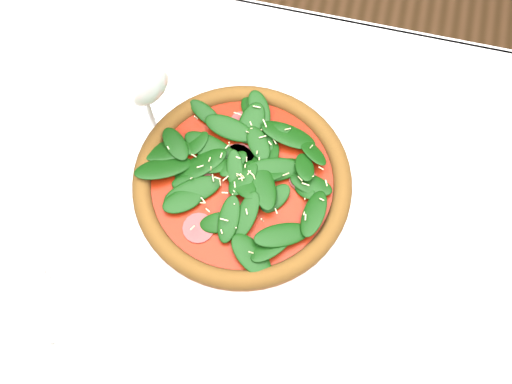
% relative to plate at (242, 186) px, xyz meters
% --- Properties ---
extents(ground, '(6.00, 6.00, 0.00)m').
position_rel_plate_xyz_m(ground, '(0.03, -0.07, -0.76)').
color(ground, brown).
rests_on(ground, ground).
extents(dining_table, '(1.21, 0.81, 0.75)m').
position_rel_plate_xyz_m(dining_table, '(0.03, -0.07, -0.11)').
color(dining_table, white).
rests_on(dining_table, ground).
extents(plate, '(0.36, 0.36, 0.02)m').
position_rel_plate_xyz_m(plate, '(0.00, 0.00, 0.00)').
color(plate, silver).
rests_on(plate, dining_table).
extents(pizza, '(0.41, 0.41, 0.04)m').
position_rel_plate_xyz_m(pizza, '(-0.00, 0.00, 0.02)').
color(pizza, brown).
rests_on(pizza, plate).
extents(wine_glass, '(0.09, 0.09, 0.21)m').
position_rel_plate_xyz_m(wine_glass, '(-0.15, 0.07, 0.14)').
color(wine_glass, silver).
rests_on(wine_glass, dining_table).
extents(napkin, '(0.16, 0.11, 0.01)m').
position_rel_plate_xyz_m(napkin, '(-0.21, -0.24, -0.00)').
color(napkin, white).
rests_on(napkin, dining_table).
extents(fork, '(0.07, 0.14, 0.00)m').
position_rel_plate_xyz_m(fork, '(-0.22, -0.22, 0.01)').
color(fork, '#BCBCC0').
rests_on(fork, napkin).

